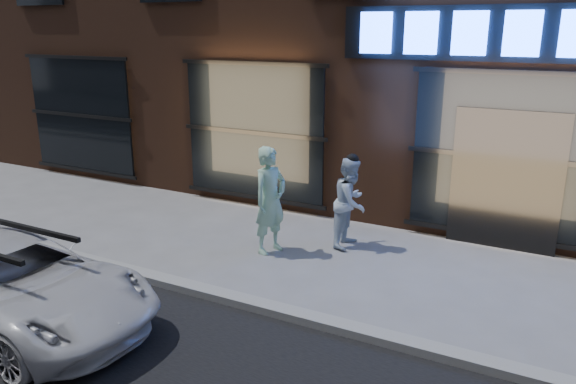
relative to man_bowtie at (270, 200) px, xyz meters
The scene contains 5 objects.
ground 4.03m from the man_bowtie, 28.78° to the right, with size 90.00×90.00×0.00m, color slate.
curb 4.01m from the man_bowtie, 28.78° to the right, with size 60.00×0.25×0.12m, color gray.
man_bowtie is the anchor object (origin of this frame).
man_cap 1.42m from the man_bowtie, 39.24° to the left, with size 0.77×0.60×1.58m, color silver.
white_suv 4.03m from the man_bowtie, 114.57° to the right, with size 1.84×3.99×1.11m, color silver.
Camera 1 is at (1.03, -5.89, 3.70)m, focal length 35.00 mm.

